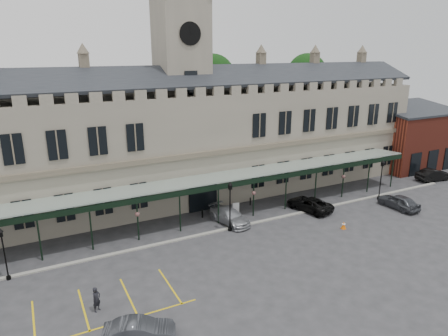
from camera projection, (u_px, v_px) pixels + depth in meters
name	position (u px, v px, depth m)	size (l,w,h in m)	color
ground	(257.00, 255.00, 33.30)	(140.00, 140.00, 0.00)	#2E2E31
station_building	(184.00, 142.00, 45.04)	(60.00, 10.36, 17.30)	slate
clock_tower	(182.00, 82.00, 43.23)	(5.60, 5.60, 24.80)	slate
canopy	(217.00, 199.00, 38.99)	(50.00, 4.10, 4.30)	#8C9E93
brick_annex	(410.00, 138.00, 58.00)	(12.40, 8.36, 9.23)	maroon
kerb	(226.00, 229.00, 37.98)	(60.00, 0.40, 0.12)	gray
parking_markings	(85.00, 313.00, 25.92)	(16.00, 6.00, 0.01)	gold
tree_behind_mid	(213.00, 77.00, 54.49)	(6.00, 6.00, 16.00)	#332314
tree_behind_right	(307.00, 74.00, 61.46)	(6.00, 6.00, 16.00)	#332314
lamp_post_left	(4.00, 250.00, 29.06)	(0.39, 0.39, 4.16)	black
lamp_post_mid	(230.00, 202.00, 36.97)	(0.46, 0.46, 4.89)	black
lamp_post_right	(381.00, 176.00, 45.06)	(0.44, 0.44, 4.64)	black
traffic_cone	(344.00, 225.00, 38.08)	(0.47, 0.47, 0.74)	#E15F07
sign_board	(236.00, 208.00, 41.51)	(0.71, 0.19, 1.22)	black
bollard_left	(202.00, 214.00, 40.58)	(0.16, 0.16, 0.89)	black
bollard_right	(250.00, 201.00, 43.91)	(0.15, 0.15, 0.86)	black
car_left_b	(139.00, 331.00, 23.26)	(1.46, 4.20, 1.38)	#3B3D43
car_taxi	(230.00, 216.00, 39.30)	(2.03, 5.00, 1.45)	#989A9F
car_van	(309.00, 204.00, 42.41)	(2.36, 5.11, 1.42)	black
car_right_a	(399.00, 202.00, 42.91)	(1.83, 4.54, 1.55)	#3B3D43
car_right_b	(434.00, 175.00, 52.08)	(1.65, 4.72, 1.56)	black
person_a	(96.00, 299.00, 25.94)	(0.63, 0.41, 1.72)	black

